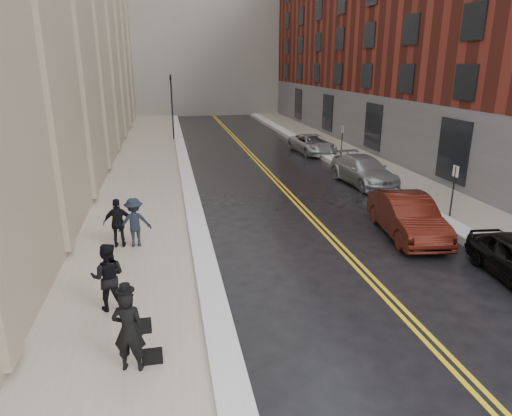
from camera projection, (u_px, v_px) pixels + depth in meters
name	position (u px, v px, depth m)	size (l,w,h in m)	color
ground	(333.00, 366.00, 9.54)	(160.00, 160.00, 0.00)	black
sidewalk_left	(143.00, 184.00, 23.65)	(4.00, 64.00, 0.15)	gray
sidewalk_right	(385.00, 172.00, 26.12)	(3.00, 64.00, 0.15)	gray
lane_stripe_a	(272.00, 179.00, 24.93)	(0.12, 64.00, 0.01)	gold
lane_stripe_b	(276.00, 179.00, 24.97)	(0.12, 64.00, 0.01)	gold
snow_ridge_left	(188.00, 180.00, 24.06)	(0.70, 60.80, 0.26)	white
snow_ridge_right	(354.00, 172.00, 25.76)	(0.85, 60.80, 0.30)	white
building_right	(464.00, 18.00, 31.50)	(14.00, 50.00, 18.00)	maroon
traffic_signal	(172.00, 102.00, 36.18)	(0.18, 0.15, 5.20)	black
parking_sign_near	(453.00, 187.00, 18.04)	(0.06, 0.35, 2.23)	black
parking_sign_far	(342.00, 139.00, 29.27)	(0.06, 0.35, 2.23)	black
car_maroon	(407.00, 216.00, 16.49)	(1.61, 4.61, 1.52)	#41120B
car_silver_near	(363.00, 171.00, 23.69)	(2.00, 4.91, 1.42)	#93969A
car_silver_far	(312.00, 144.00, 31.79)	(2.13, 4.63, 1.29)	#A6A9AE
pedestrian_main	(129.00, 331.00, 8.96)	(0.64, 0.42, 1.76)	black
pedestrian_a	(108.00, 277.00, 11.22)	(0.85, 0.66, 1.75)	black
pedestrian_b	(135.00, 222.00, 15.19)	(1.08, 0.62, 1.67)	black
pedestrian_c	(118.00, 223.00, 15.12)	(0.98, 0.41, 1.67)	black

